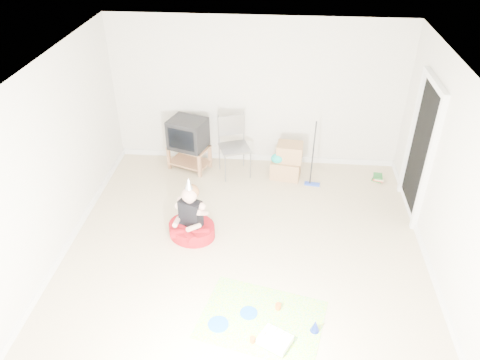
# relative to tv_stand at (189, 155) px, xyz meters

# --- Properties ---
(ground) EXTENTS (5.00, 5.00, 0.00)m
(ground) POSITION_rel_tv_stand_xyz_m (1.15, -2.10, -0.26)
(ground) COLOR beige
(ground) RESTS_ON ground
(doorway_recess) EXTENTS (0.02, 0.90, 2.05)m
(doorway_recess) POSITION_rel_tv_stand_xyz_m (3.63, -0.90, 0.77)
(doorway_recess) COLOR black
(doorway_recess) RESTS_ON ground
(tv_stand) EXTENTS (0.79, 0.64, 0.43)m
(tv_stand) POSITION_rel_tv_stand_xyz_m (0.00, 0.00, 0.00)
(tv_stand) COLOR #9C6A46
(tv_stand) RESTS_ON ground
(crt_tv) EXTENTS (0.72, 0.66, 0.52)m
(crt_tv) POSITION_rel_tv_stand_xyz_m (-0.00, 0.00, 0.43)
(crt_tv) COLOR black
(crt_tv) RESTS_ON tv_stand
(folding_chair) EXTENTS (0.61, 0.60, 1.07)m
(folding_chair) POSITION_rel_tv_stand_xyz_m (0.82, -0.13, 0.26)
(folding_chair) COLOR gray
(folding_chair) RESTS_ON ground
(cardboard_boxes) EXTENTS (0.55, 0.44, 0.63)m
(cardboard_boxes) POSITION_rel_tv_stand_xyz_m (1.72, -0.14, 0.04)
(cardboard_boxes) COLOR #A77C51
(cardboard_boxes) RESTS_ON ground
(floor_mop) EXTENTS (0.27, 0.35, 1.04)m
(floor_mop) POSITION_rel_tv_stand_xyz_m (2.16, -0.37, 0.01)
(floor_mop) COLOR blue
(floor_mop) RESTS_ON ground
(book_pile) EXTENTS (0.25, 0.27, 0.10)m
(book_pile) POSITION_rel_tv_stand_xyz_m (3.32, -0.10, -0.21)
(book_pile) COLOR #21652A
(book_pile) RESTS_ON ground
(seated_woman) EXTENTS (0.90, 0.90, 0.99)m
(seated_woman) POSITION_rel_tv_stand_xyz_m (0.37, -1.86, -0.04)
(seated_woman) COLOR maroon
(seated_woman) RESTS_ON ground
(party_mat) EXTENTS (1.61, 1.32, 0.01)m
(party_mat) POSITION_rel_tv_stand_xyz_m (1.46, -3.32, -0.25)
(party_mat) COLOR #F83479
(party_mat) RESTS_ON ground
(birthday_cake) EXTENTS (0.42, 0.40, 0.15)m
(birthday_cake) POSITION_rel_tv_stand_xyz_m (1.62, -3.64, -0.21)
(birthday_cake) COLOR white
(birthday_cake) RESTS_ON party_mat
(blue_plate_near) EXTENTS (0.28, 0.28, 0.01)m
(blue_plate_near) POSITION_rel_tv_stand_xyz_m (1.30, -3.25, -0.24)
(blue_plate_near) COLOR #165CB4
(blue_plate_near) RESTS_ON party_mat
(blue_plate_far) EXTENTS (0.34, 0.34, 0.01)m
(blue_plate_far) POSITION_rel_tv_stand_xyz_m (0.95, -3.44, -0.24)
(blue_plate_far) COLOR #165CB4
(blue_plate_far) RESTS_ON party_mat
(orange_cup_near) EXTENTS (0.08, 0.08, 0.08)m
(orange_cup_near) POSITION_rel_tv_stand_xyz_m (1.65, -3.14, -0.21)
(orange_cup_near) COLOR #D35117
(orange_cup_near) RESTS_ON party_mat
(orange_cup_far) EXTENTS (0.07, 0.07, 0.07)m
(orange_cup_far) POSITION_rel_tv_stand_xyz_m (1.37, -3.65, -0.21)
(orange_cup_far) COLOR #D35117
(orange_cup_far) RESTS_ON party_mat
(blue_party_hat) EXTENTS (0.15, 0.15, 0.16)m
(blue_party_hat) POSITION_rel_tv_stand_xyz_m (2.07, -3.43, -0.17)
(blue_party_hat) COLOR #1629A0
(blue_party_hat) RESTS_ON party_mat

